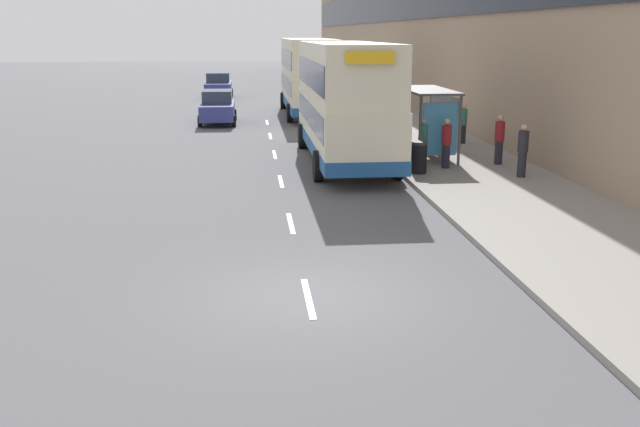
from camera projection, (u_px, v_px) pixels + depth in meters
name	position (u px, v px, depth m)	size (l,w,h in m)	color
ground_plane	(308.00, 296.00, 12.92)	(220.00, 220.00, 0.00)	#515156
pavement	(353.00, 99.00, 50.66)	(5.00, 93.00, 0.14)	gray
lane_mark_0	(308.00, 298.00, 12.78)	(0.12, 2.00, 0.01)	silver
lane_mark_1	(291.00, 223.00, 17.80)	(0.12, 2.00, 0.01)	silver
lane_mark_2	(281.00, 181.00, 22.81)	(0.12, 2.00, 0.01)	silver
lane_mark_3	(275.00, 155.00, 27.83)	(0.12, 2.00, 0.01)	silver
lane_mark_4	(270.00, 136.00, 32.84)	(0.12, 2.00, 0.01)	silver
lane_mark_5	(267.00, 122.00, 37.86)	(0.12, 2.00, 0.01)	silver
bus_shelter	(433.00, 110.00, 26.09)	(1.60, 4.20, 2.48)	#4C4C51
double_decker_bus_near	(345.00, 100.00, 25.56)	(2.85, 10.53, 4.30)	beige
double_decker_bus_ahead	(308.00, 75.00, 40.71)	(2.85, 11.01, 4.30)	beige
car_0	(218.00, 107.00, 37.27)	(1.91, 4.43, 1.71)	navy
car_1	(218.00, 86.00, 51.82)	(2.04, 4.34, 1.82)	navy
pedestrian_at_shelter	(499.00, 139.00, 24.87)	(0.34, 0.34, 1.72)	#23232D
pedestrian_1	(523.00, 150.00, 22.64)	(0.34, 0.34, 1.70)	#23232D
pedestrian_2	(423.00, 141.00, 24.74)	(0.32, 0.32, 1.63)	#23232D
pedestrian_3	(446.00, 143.00, 24.16)	(0.33, 0.33, 1.68)	#23232D
pedestrian_4	(463.00, 124.00, 29.58)	(0.32, 0.32, 1.62)	#23232D
litter_bin	(419.00, 157.00, 23.33)	(0.55, 0.55, 1.05)	black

